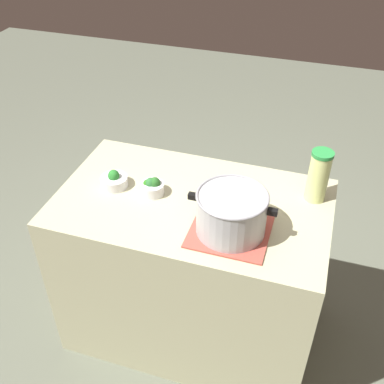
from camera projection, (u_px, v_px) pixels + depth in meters
name	position (u px, v px, depth m)	size (l,w,h in m)	color
ground_plane	(192.00, 323.00, 2.56)	(8.00, 8.00, 0.00)	#646A59
counter_slab	(192.00, 269.00, 2.29)	(1.21, 0.71, 0.87)	#BCBB92
dish_cloth	(230.00, 230.00, 1.87)	(0.32, 0.31, 0.01)	#B54E41
cooking_pot	(231.00, 212.00, 1.81)	(0.36, 0.29, 0.18)	#B7B7BC
lemonade_pitcher	(318.00, 176.00, 1.97)	(0.09, 0.09, 0.24)	#DBE98F
broccoli_bowl_front	(115.00, 180.00, 2.10)	(0.12, 0.12, 0.08)	silver
broccoli_bowl_center	(152.00, 187.00, 2.05)	(0.11, 0.11, 0.08)	silver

